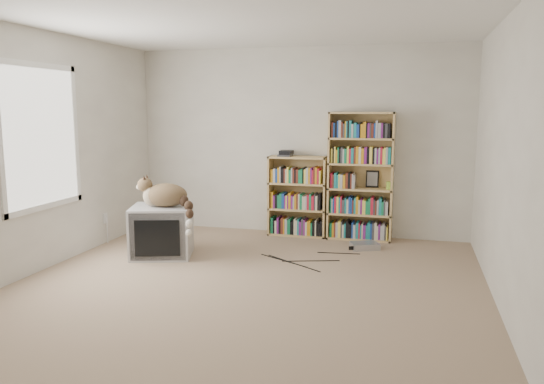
% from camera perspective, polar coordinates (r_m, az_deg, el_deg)
% --- Properties ---
extents(floor, '(4.50, 5.00, 0.01)m').
position_cam_1_polar(floor, '(5.04, -3.29, -10.66)').
color(floor, tan).
rests_on(floor, ground).
extents(wall_back, '(4.50, 0.02, 2.50)m').
position_cam_1_polar(wall_back, '(7.18, 2.91, 5.42)').
color(wall_back, silver).
rests_on(wall_back, floor).
extents(wall_front, '(4.50, 0.02, 2.50)m').
position_cam_1_polar(wall_front, '(2.54, -21.48, -1.64)').
color(wall_front, silver).
rests_on(wall_front, floor).
extents(wall_left, '(0.02, 5.00, 2.50)m').
position_cam_1_polar(wall_left, '(5.88, -24.77, 3.84)').
color(wall_left, silver).
rests_on(wall_left, floor).
extents(wall_right, '(0.02, 5.00, 2.50)m').
position_cam_1_polar(wall_right, '(4.59, 24.34, 2.65)').
color(wall_right, silver).
rests_on(wall_right, floor).
extents(ceiling, '(4.50, 5.00, 0.02)m').
position_cam_1_polar(ceiling, '(4.82, -3.57, 18.61)').
color(ceiling, white).
rests_on(ceiling, wall_back).
extents(window, '(0.02, 1.22, 1.52)m').
position_cam_1_polar(window, '(6.02, -23.56, 5.45)').
color(window, white).
rests_on(window, wall_left).
extents(crt_tv, '(0.82, 0.77, 0.58)m').
position_cam_1_polar(crt_tv, '(6.28, -11.75, -4.12)').
color(crt_tv, '#ACACAF').
rests_on(crt_tv, floor).
extents(cat, '(0.78, 0.53, 0.59)m').
position_cam_1_polar(cat, '(6.12, -11.01, -0.71)').
color(cat, '#362816').
rests_on(cat, crt_tv).
extents(bookcase_tall, '(0.83, 0.30, 1.65)m').
position_cam_1_polar(bookcase_tall, '(6.95, 9.51, 1.39)').
color(bookcase_tall, tan).
rests_on(bookcase_tall, floor).
extents(bookcase_short, '(0.78, 0.30, 1.07)m').
position_cam_1_polar(bookcase_short, '(7.12, 2.82, -0.74)').
color(bookcase_short, tan).
rests_on(bookcase_short, floor).
extents(book_stack, '(0.19, 0.24, 0.08)m').
position_cam_1_polar(book_stack, '(7.03, 1.43, 4.18)').
color(book_stack, red).
rests_on(book_stack, bookcase_short).
extents(green_mug, '(0.09, 0.09, 0.10)m').
position_cam_1_polar(green_mug, '(6.92, 12.55, 0.71)').
color(green_mug, '#8DBF36').
rests_on(green_mug, bookcase_tall).
extents(framed_print, '(0.17, 0.05, 0.22)m').
position_cam_1_polar(framed_print, '(7.02, 10.75, 1.39)').
color(framed_print, black).
rests_on(framed_print, bookcase_tall).
extents(dvd_player, '(0.39, 0.34, 0.07)m').
position_cam_1_polar(dvd_player, '(6.58, 9.94, -5.72)').
color(dvd_player, '#A5A6AA').
rests_on(dvd_player, floor).
extents(wall_outlet, '(0.01, 0.08, 0.13)m').
position_cam_1_polar(wall_outlet, '(7.04, -17.48, -2.70)').
color(wall_outlet, silver).
rests_on(wall_outlet, wall_left).
extents(floor_cables, '(1.20, 0.70, 0.01)m').
position_cam_1_polar(floor_cables, '(6.14, 3.22, -7.01)').
color(floor_cables, black).
rests_on(floor_cables, floor).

